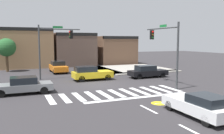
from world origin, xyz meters
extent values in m
plane|color=#302D30|center=(0.00, 0.00, 0.00)|extent=(120.00, 120.00, 0.00)
cube|color=silver|center=(-5.36, -4.50, 0.00)|extent=(0.47, 3.14, 0.01)
cube|color=silver|center=(-4.28, -4.50, 0.00)|extent=(0.47, 3.14, 0.01)
cube|color=silver|center=(-3.21, -4.50, 0.00)|extent=(0.47, 3.14, 0.01)
cube|color=silver|center=(-2.14, -4.50, 0.00)|extent=(0.47, 3.14, 0.01)
cube|color=silver|center=(-1.07, -4.50, 0.00)|extent=(0.47, 3.14, 0.01)
cube|color=silver|center=(0.00, -4.50, 0.00)|extent=(0.47, 3.14, 0.01)
cube|color=silver|center=(1.07, -4.50, 0.00)|extent=(0.47, 3.14, 0.01)
cube|color=silver|center=(2.14, -4.50, 0.00)|extent=(0.47, 3.14, 0.01)
cube|color=silver|center=(3.21, -4.50, 0.00)|extent=(0.47, 3.14, 0.01)
cube|color=silver|center=(4.28, -4.50, 0.00)|extent=(0.47, 3.14, 0.01)
cube|color=silver|center=(5.36, -4.50, 0.00)|extent=(0.47, 3.14, 0.01)
cube|color=white|center=(0.00, -6.50, 0.00)|extent=(6.80, 0.50, 0.01)
cube|color=white|center=(0.00, -9.50, 0.00)|extent=(0.16, 2.00, 0.01)
cube|color=white|center=(0.00, -13.50, 0.00)|extent=(0.16, 2.00, 0.01)
cylinder|color=yellow|center=(1.43, -8.55, 0.00)|extent=(1.08, 1.08, 0.01)
cylinder|color=white|center=(1.18, -8.55, 0.01)|extent=(0.17, 0.17, 0.00)
cylinder|color=white|center=(1.67, -8.55, 0.01)|extent=(0.17, 0.17, 0.00)
cube|color=white|center=(1.43, -8.55, 0.01)|extent=(0.49, 0.04, 0.00)
cube|color=#9E998E|center=(9.00, 5.20, 0.07)|extent=(10.00, 1.60, 0.15)
cube|color=#9E998E|center=(4.80, 10.00, 0.07)|extent=(1.60, 10.00, 0.15)
cube|color=#9E998E|center=(9.00, 10.00, 0.07)|extent=(10.00, 10.00, 0.15)
cube|color=#93704C|center=(-5.85, 19.34, 3.16)|extent=(8.31, 6.68, 6.31)
cube|color=black|center=(-5.85, 16.20, 6.06)|extent=(8.31, 0.50, 0.50)
cube|color=brown|center=(2.16, 18.72, 2.81)|extent=(6.82, 5.43, 5.62)
cube|color=black|center=(2.16, 16.20, 5.37)|extent=(6.82, 0.50, 0.50)
cube|color=brown|center=(10.06, 18.94, 2.56)|extent=(6.73, 5.88, 5.12)
cube|color=black|center=(10.06, 16.20, 4.87)|extent=(6.73, 0.50, 0.50)
cylinder|color=#383A3D|center=(5.58, -5.14, 2.98)|extent=(0.18, 0.18, 5.95)
cylinder|color=#383A3D|center=(5.58, -2.60, 5.50)|extent=(0.12, 5.08, 0.12)
cube|color=black|center=(5.58, -0.91, 4.92)|extent=(0.32, 0.32, 0.95)
sphere|color=red|center=(5.58, -1.08, 5.22)|extent=(0.22, 0.22, 0.22)
sphere|color=#4C330C|center=(5.58, -1.08, 4.92)|extent=(0.22, 0.22, 0.22)
sphere|color=#0C3814|center=(5.58, -1.08, 4.63)|extent=(0.22, 0.22, 0.22)
cube|color=#197233|center=(5.58, -2.85, 5.72)|extent=(0.03, 1.10, 0.24)
cylinder|color=#383A3D|center=(-5.03, 5.14, 3.03)|extent=(0.18, 0.18, 6.05)
cylinder|color=#383A3D|center=(-2.72, 5.14, 5.61)|extent=(4.61, 0.12, 0.12)
cube|color=black|center=(-1.43, 5.14, 5.03)|extent=(0.32, 0.32, 0.95)
sphere|color=red|center=(-1.60, 5.14, 5.33)|extent=(0.22, 0.22, 0.22)
sphere|color=#4C330C|center=(-1.60, 5.14, 5.03)|extent=(0.22, 0.22, 0.22)
sphere|color=#0C3814|center=(-1.60, 5.14, 4.74)|extent=(0.22, 0.22, 0.22)
cube|color=#197233|center=(-2.95, 5.14, 5.83)|extent=(1.10, 0.03, 0.24)
cube|color=orange|center=(-2.10, 10.36, 0.63)|extent=(1.86, 4.57, 0.67)
cube|color=black|center=(-2.10, 10.58, 1.26)|extent=(1.64, 2.07, 0.59)
cylinder|color=black|center=(-1.27, 8.81, 0.33)|extent=(0.22, 0.66, 0.66)
cylinder|color=black|center=(-2.92, 8.81, 0.33)|extent=(0.22, 0.66, 0.66)
cylinder|color=black|center=(-1.27, 11.91, 0.33)|extent=(0.22, 0.66, 0.66)
cylinder|color=black|center=(-2.92, 11.91, 0.33)|extent=(0.22, 0.66, 0.66)
cube|color=black|center=(6.84, 1.81, 0.57)|extent=(4.63, 1.71, 0.59)
cube|color=black|center=(6.52, 1.81, 1.15)|extent=(2.18, 1.51, 0.57)
cylinder|color=black|center=(8.42, 2.55, 0.31)|extent=(0.63, 0.22, 0.63)
cylinder|color=black|center=(8.42, 1.06, 0.31)|extent=(0.63, 0.22, 0.63)
cylinder|color=black|center=(5.27, 2.55, 0.31)|extent=(0.63, 0.22, 0.63)
cylinder|color=black|center=(5.27, 1.06, 0.31)|extent=(0.63, 0.22, 0.63)
cube|color=slate|center=(-7.15, -1.70, 0.56)|extent=(4.69, 1.87, 0.56)
cube|color=black|center=(-7.05, -1.70, 1.11)|extent=(2.05, 1.64, 0.55)
cylinder|color=black|center=(-8.74, -2.53, 0.31)|extent=(0.63, 0.22, 0.63)
cylinder|color=black|center=(-8.74, -0.88, 0.31)|extent=(0.63, 0.22, 0.63)
cylinder|color=black|center=(-5.55, -2.53, 0.31)|extent=(0.63, 0.22, 0.63)
cylinder|color=black|center=(-5.55, -0.88, 0.31)|extent=(0.63, 0.22, 0.63)
cube|color=gold|center=(0.24, 2.55, 0.64)|extent=(4.30, 1.88, 0.67)
cube|color=black|center=(-0.55, 2.55, 1.27)|extent=(2.20, 1.65, 0.59)
cylinder|color=black|center=(1.70, 3.38, 0.34)|extent=(0.68, 0.22, 0.68)
cylinder|color=black|center=(1.70, 1.72, 0.34)|extent=(0.68, 0.22, 0.68)
cylinder|color=black|center=(-1.22, 3.38, 0.34)|extent=(0.68, 0.22, 0.68)
cylinder|color=black|center=(-1.22, 1.72, 0.34)|extent=(0.68, 0.22, 0.68)
cube|color=white|center=(1.84, -11.75, 0.58)|extent=(1.74, 4.49, 0.62)
cube|color=black|center=(1.84, -12.55, 1.14)|extent=(1.53, 1.97, 0.49)
cylinder|color=black|center=(1.08, -10.23, 0.30)|extent=(0.22, 0.61, 0.61)
cylinder|color=black|center=(2.60, -10.23, 0.30)|extent=(0.22, 0.61, 0.61)
cylinder|color=black|center=(1.08, -13.28, 0.30)|extent=(0.22, 0.61, 0.61)
cylinder|color=#4C3823|center=(-8.50, 14.00, 1.40)|extent=(0.36, 0.36, 2.80)
sphere|color=#235628|center=(-8.50, 14.00, 3.40)|extent=(2.56, 2.56, 2.56)
camera|label=1|loc=(-7.82, -22.13, 4.32)|focal=38.16mm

